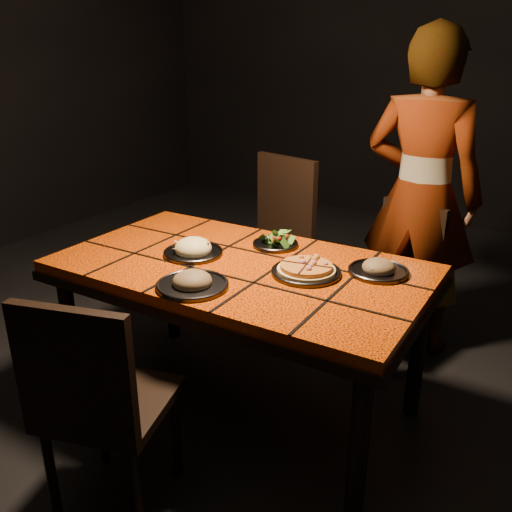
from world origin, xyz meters
The scene contains 11 objects.
room_shell centered at (0.00, 0.00, 1.50)m, with size 6.04×7.04×3.08m.
dining_table centered at (0.00, 0.00, 0.67)m, with size 1.62×0.92×0.75m.
chair_near centered at (-0.07, -0.81, 0.52)m, with size 0.51×0.51×0.91m.
chair_far_left centered at (-0.36, 0.94, 0.58)m, with size 0.55×0.55×1.01m.
chair_far_right centered at (0.46, 0.91, 0.49)m, with size 0.47×0.47×0.85m.
diner centered at (0.49, 1.04, 0.88)m, with size 0.64×0.42×1.76m, color brown.
plate_pizza centered at (0.30, 0.04, 0.77)m, with size 0.29×0.29×0.04m.
plate_pasta centered at (-0.24, -0.02, 0.77)m, with size 0.27×0.27×0.09m.
plate_salad centered at (0.03, 0.27, 0.78)m, with size 0.22×0.22×0.07m.
plate_mushroom_a centered at (-0.02, -0.31, 0.77)m, with size 0.29×0.29×0.09m.
plate_mushroom_b centered at (0.56, 0.21, 0.77)m, with size 0.25×0.25×0.08m.
Camera 1 is at (1.19, -1.85, 1.64)m, focal length 38.00 mm.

